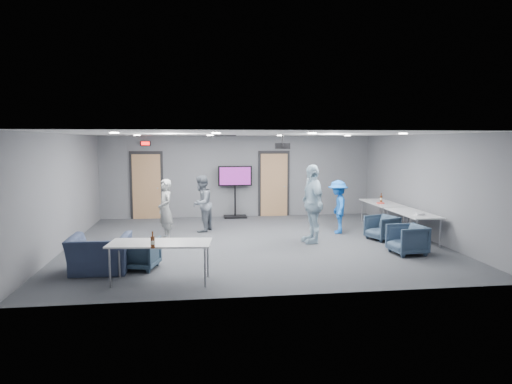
{
  "coord_description": "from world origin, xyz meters",
  "views": [
    {
      "loc": [
        -1.44,
        -11.13,
        2.53
      ],
      "look_at": [
        0.14,
        0.59,
        1.2
      ],
      "focal_mm": 32.0,
      "sensor_mm": 36.0,
      "label": 1
    }
  ],
  "objects": [
    {
      "name": "ceiling",
      "position": [
        0.0,
        0.0,
        2.7
      ],
      "size": [
        9.0,
        9.0,
        0.0
      ],
      "primitive_type": "plane",
      "rotation": [
        3.14,
        0.0,
        0.0
      ],
      "color": "silver",
      "rests_on": "wall_back"
    },
    {
      "name": "floor",
      "position": [
        0.0,
        0.0,
        0.0
      ],
      "size": [
        9.0,
        9.0,
        0.0
      ],
      "primitive_type": "plane",
      "color": "#36393D",
      "rests_on": "ground"
    },
    {
      "name": "exit_sign",
      "position": [
        -3.0,
        3.93,
        2.45
      ],
      "size": [
        0.32,
        0.08,
        0.16
      ],
      "color": "black",
      "rests_on": "wall_back"
    },
    {
      "name": "door_left",
      "position": [
        -3.0,
        3.95,
        1.07
      ],
      "size": [
        1.06,
        0.17,
        2.24
      ],
      "color": "black",
      "rests_on": "wall_back"
    },
    {
      "name": "person_c",
      "position": [
        1.44,
        -0.2,
        0.98
      ],
      "size": [
        0.6,
        1.19,
        1.95
      ],
      "primitive_type": "imported",
      "rotation": [
        0.0,
        0.0,
        -1.46
      ],
      "color": "#A6C2D5",
      "rests_on": "floor"
    },
    {
      "name": "chair_front_b",
      "position": [
        -3.28,
        -2.21,
        0.36
      ],
      "size": [
        1.13,
        0.99,
        0.72
      ],
      "primitive_type": "imported",
      "rotation": [
        0.0,
        0.0,
        3.12
      ],
      "color": "#35405C",
      "rests_on": "floor"
    },
    {
      "name": "wall_left",
      "position": [
        -4.5,
        0.0,
        1.35
      ],
      "size": [
        0.02,
        8.0,
        2.7
      ],
      "primitive_type": "cube",
      "color": "slate",
      "rests_on": "floor"
    },
    {
      "name": "bottle_right",
      "position": [
        4.0,
        1.6,
        0.83
      ],
      "size": [
        0.07,
        0.07,
        0.27
      ],
      "color": "#51250E",
      "rests_on": "table_right_a"
    },
    {
      "name": "wall_back",
      "position": [
        0.0,
        4.0,
        1.35
      ],
      "size": [
        9.0,
        0.02,
        2.7
      ],
      "primitive_type": "cube",
      "color": "slate",
      "rests_on": "floor"
    },
    {
      "name": "wrapper",
      "position": [
        3.97,
        -0.8,
        0.75
      ],
      "size": [
        0.23,
        0.17,
        0.05
      ],
      "primitive_type": "cube",
      "rotation": [
        0.0,
        0.0,
        0.12
      ],
      "color": "silver",
      "rests_on": "table_right_b"
    },
    {
      "name": "table_front_left",
      "position": [
        -2.07,
        -3.0,
        0.69
      ],
      "size": [
        1.87,
        0.95,
        0.73
      ],
      "rotation": [
        0.0,
        0.0,
        -0.11
      ],
      "color": "silver",
      "rests_on": "floor"
    },
    {
      "name": "projector",
      "position": [
        0.81,
        0.49,
        2.4
      ],
      "size": [
        0.43,
        0.4,
        0.37
      ],
      "rotation": [
        0.0,
        0.0,
        -0.14
      ],
      "color": "black",
      "rests_on": "ceiling"
    },
    {
      "name": "downlights",
      "position": [
        0.0,
        0.0,
        2.68
      ],
      "size": [
        6.18,
        3.78,
        0.02
      ],
      "color": "white",
      "rests_on": "ceiling"
    },
    {
      "name": "chair_right_c",
      "position": [
        3.25,
        -1.66,
        0.33
      ],
      "size": [
        0.79,
        0.77,
        0.66
      ],
      "primitive_type": "imported",
      "rotation": [
        0.0,
        0.0,
        -1.48
      ],
      "color": "#34465B",
      "rests_on": "floor"
    },
    {
      "name": "wall_right",
      "position": [
        4.5,
        0.0,
        1.35
      ],
      "size": [
        0.02,
        8.0,
        2.7
      ],
      "primitive_type": "cube",
      "color": "slate",
      "rests_on": "floor"
    },
    {
      "name": "table_right_b",
      "position": [
        4.0,
        -0.39,
        0.69
      ],
      "size": [
        0.75,
        1.81,
        0.73
      ],
      "rotation": [
        0.0,
        0.0,
        1.57
      ],
      "color": "silver",
      "rests_on": "floor"
    },
    {
      "name": "bottle_front",
      "position": [
        -2.16,
        -3.44,
        0.84
      ],
      "size": [
        0.08,
        0.08,
        0.29
      ],
      "color": "#51250E",
      "rests_on": "table_front_left"
    },
    {
      "name": "table_right_a",
      "position": [
        4.0,
        1.51,
        0.69
      ],
      "size": [
        0.75,
        1.8,
        0.73
      ],
      "rotation": [
        0.0,
        0.0,
        1.57
      ],
      "color": "silver",
      "rests_on": "floor"
    },
    {
      "name": "person_d",
      "position": [
        2.44,
        0.84,
        0.73
      ],
      "size": [
        0.73,
        1.04,
        1.46
      ],
      "primitive_type": "imported",
      "rotation": [
        0.0,
        0.0,
        -1.78
      ],
      "color": "blue",
      "rests_on": "floor"
    },
    {
      "name": "chair_right_b",
      "position": [
        3.3,
        -0.15,
        0.31
      ],
      "size": [
        0.87,
        0.86,
        0.63
      ],
      "primitive_type": "imported",
      "rotation": [
        0.0,
        0.0,
        -1.24
      ],
      "color": "#314255",
      "rests_on": "floor"
    },
    {
      "name": "person_a",
      "position": [
        -2.2,
        0.6,
        0.78
      ],
      "size": [
        0.56,
        0.67,
        1.56
      ],
      "primitive_type": "imported",
      "rotation": [
        0.0,
        0.0,
        -1.18
      ],
      "color": "gray",
      "rests_on": "floor"
    },
    {
      "name": "tv_stand",
      "position": [
        -0.13,
        3.75,
        0.97
      ],
      "size": [
        1.12,
        0.53,
        1.71
      ],
      "color": "black",
      "rests_on": "floor"
    },
    {
      "name": "door_right",
      "position": [
        1.2,
        3.95,
        1.07
      ],
      "size": [
        1.06,
        0.17,
        2.24
      ],
      "color": "black",
      "rests_on": "wall_back"
    },
    {
      "name": "chair_front_a",
      "position": [
        -2.54,
        -2.07,
        0.32
      ],
      "size": [
        0.83,
        0.84,
        0.63
      ],
      "primitive_type": "imported",
      "rotation": [
        0.0,
        0.0,
        2.89
      ],
      "color": "#324657",
      "rests_on": "floor"
    },
    {
      "name": "wall_front",
      "position": [
        0.0,
        -4.0,
        1.35
      ],
      "size": [
        9.0,
        0.02,
        2.7
      ],
      "primitive_type": "cube",
      "color": "slate",
      "rests_on": "floor"
    },
    {
      "name": "snack_box",
      "position": [
        3.85,
        1.26,
        0.75
      ],
      "size": [
        0.19,
        0.13,
        0.04
      ],
      "primitive_type": "cube",
      "rotation": [
        0.0,
        0.0,
        -0.02
      ],
      "color": "#E04538",
      "rests_on": "table_right_a"
    },
    {
      "name": "person_b",
      "position": [
        -1.27,
        1.54,
        0.79
      ],
      "size": [
        0.86,
        0.95,
        1.58
      ],
      "primitive_type": "imported",
      "rotation": [
        0.0,
        0.0,
        -1.99
      ],
      "color": "slate",
      "rests_on": "floor"
    },
    {
      "name": "hvac_diffuser",
      "position": [
        -0.5,
        2.8,
        2.69
      ],
      "size": [
        0.6,
        0.6,
        0.03
      ],
      "primitive_type": "cube",
      "color": "black",
      "rests_on": "ceiling"
    }
  ]
}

